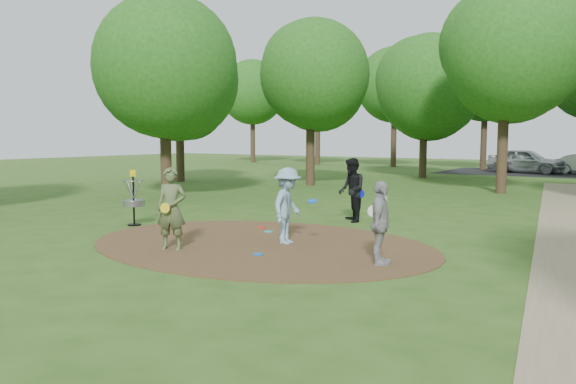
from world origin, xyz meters
The scene contains 13 objects.
ground centered at (0.00, 0.00, 0.00)m, with size 100.00×100.00×0.00m, color #2D5119.
dirt_clearing centered at (0.00, 0.00, 0.01)m, with size 8.40×8.40×0.02m, color #47301C.
parking_lot centered at (2.00, 30.00, 0.00)m, with size 14.00×8.00×0.01m, color black.
player_observer_with_disc centered at (-1.20, -1.57, 0.90)m, with size 0.78×0.67×1.80m.
player_throwing_with_disc centered at (0.51, 0.40, 0.88)m, with size 1.18×1.23×1.75m.
player_walking_with_disc centered at (0.24, 4.17, 0.92)m, with size 1.11×1.14×1.85m.
player_waiting_with_disc centered at (3.17, -0.44, 0.81)m, with size 0.65×1.02×1.62m.
disc_ground_cyan centered at (-0.70, 1.37, 0.03)m, with size 0.22×0.22×0.02m, color #17BDA6.
disc_ground_blue centered at (0.70, -1.01, 0.03)m, with size 0.22×0.22×0.02m, color blue.
disc_ground_red centered at (-1.24, 1.79, 0.03)m, with size 0.22×0.22×0.02m, color red.
car_left centered at (0.31, 29.90, 0.81)m, with size 1.92×4.78×1.63m, color #B3B6BB.
disc_golf_basket centered at (-4.50, 0.30, 0.87)m, with size 0.63×0.63×1.54m.
tree_ring centered at (1.79, 9.85, 5.15)m, with size 37.26×44.98×8.64m.
Camera 1 is at (7.46, -10.24, 2.47)m, focal length 35.00 mm.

